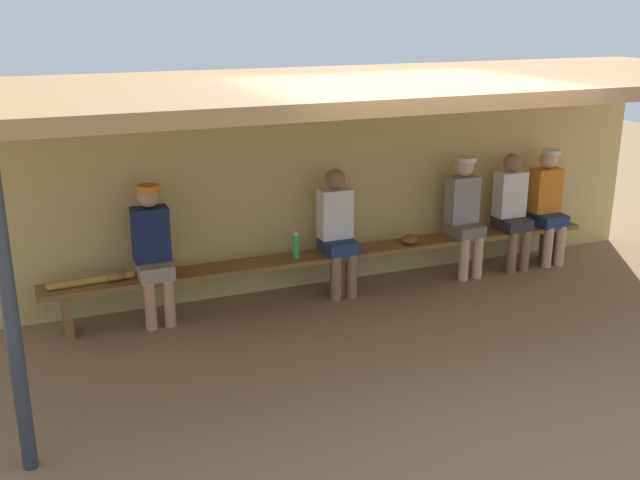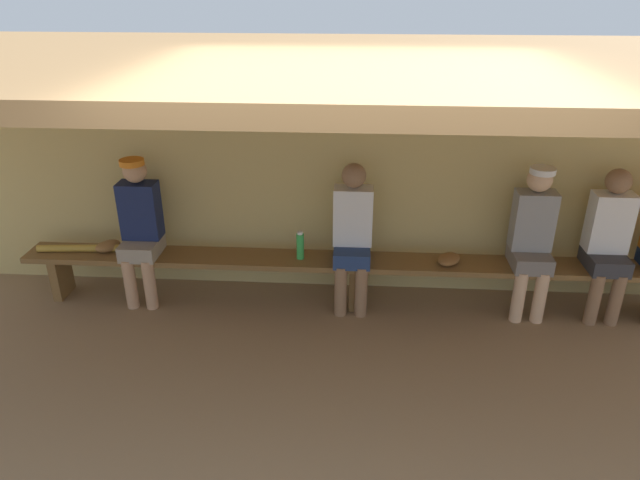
# 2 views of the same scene
# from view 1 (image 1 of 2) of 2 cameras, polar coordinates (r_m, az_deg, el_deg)

# --- Properties ---
(ground_plane) EXTENTS (24.00, 24.00, 0.00)m
(ground_plane) POSITION_cam_1_polar(r_m,az_deg,el_deg) (6.71, 6.84, -8.51)
(ground_plane) COLOR #8C6D4C
(back_wall) EXTENTS (8.00, 0.20, 2.20)m
(back_wall) POSITION_cam_1_polar(r_m,az_deg,el_deg) (8.04, 0.21, 4.39)
(back_wall) COLOR tan
(back_wall) RESTS_ON ground
(dugout_roof) EXTENTS (8.00, 2.80, 0.12)m
(dugout_roof) POSITION_cam_1_polar(r_m,az_deg,el_deg) (6.68, 4.59, 11.72)
(dugout_roof) COLOR #9E7547
(dugout_roof) RESTS_ON back_wall
(support_post) EXTENTS (0.10, 0.10, 2.20)m
(support_post) POSITION_cam_1_polar(r_m,az_deg,el_deg) (5.03, -22.57, -5.26)
(support_post) COLOR #2D333D
(support_post) RESTS_ON ground
(bench) EXTENTS (6.00, 0.36, 0.46)m
(bench) POSITION_cam_1_polar(r_m,az_deg,el_deg) (7.84, 1.47, -1.39)
(bench) COLOR brown
(bench) RESTS_ON ground
(player_near_post) EXTENTS (0.34, 0.42, 1.34)m
(player_near_post) POSITION_cam_1_polar(r_m,az_deg,el_deg) (8.44, 10.98, 2.23)
(player_near_post) COLOR slate
(player_near_post) RESTS_ON ground
(player_rightmost) EXTENTS (0.34, 0.42, 1.34)m
(player_rightmost) POSITION_cam_1_polar(r_m,az_deg,el_deg) (9.10, 17.01, 2.89)
(player_rightmost) COLOR navy
(player_rightmost) RESTS_ON ground
(player_in_blue) EXTENTS (0.34, 0.42, 1.34)m
(player_in_blue) POSITION_cam_1_polar(r_m,az_deg,el_deg) (8.81, 14.47, 2.51)
(player_in_blue) COLOR #333338
(player_in_blue) RESTS_ON ground
(player_shirtless_tan) EXTENTS (0.34, 0.42, 1.34)m
(player_shirtless_tan) POSITION_cam_1_polar(r_m,az_deg,el_deg) (7.21, -12.67, -0.54)
(player_shirtless_tan) COLOR gray
(player_shirtless_tan) RESTS_ON ground
(player_in_white) EXTENTS (0.34, 0.42, 1.34)m
(player_in_white) POSITION_cam_1_polar(r_m,az_deg,el_deg) (7.73, 1.32, 0.99)
(player_in_white) COLOR navy
(player_in_white) RESTS_ON ground
(water_bottle_clear) EXTENTS (0.07, 0.07, 0.26)m
(water_bottle_clear) POSITION_cam_1_polar(r_m,az_deg,el_deg) (7.60, -1.85, -0.44)
(water_bottle_clear) COLOR green
(water_bottle_clear) RESTS_ON bench
(baseball_glove_dark_brown) EXTENTS (0.28, 0.29, 0.09)m
(baseball_glove_dark_brown) POSITION_cam_1_polar(r_m,az_deg,el_deg) (7.27, -15.25, -2.58)
(baseball_glove_dark_brown) COLOR olive
(baseball_glove_dark_brown) RESTS_ON bench
(baseball_glove_tan) EXTENTS (0.28, 0.29, 0.09)m
(baseball_glove_tan) POSITION_cam_1_polar(r_m,az_deg,el_deg) (8.14, 6.89, 0.07)
(baseball_glove_tan) COLOR brown
(baseball_glove_tan) RESTS_ON bench
(baseball_bat) EXTENTS (0.80, 0.13, 0.07)m
(baseball_bat) POSITION_cam_1_polar(r_m,az_deg,el_deg) (7.22, -17.09, -3.00)
(baseball_bat) COLOR #B28C33
(baseball_bat) RESTS_ON bench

